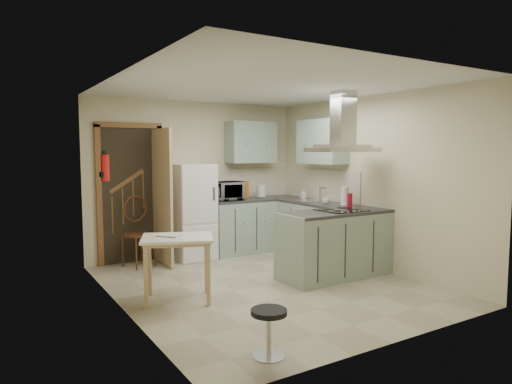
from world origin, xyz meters
TOP-DOWN VIEW (x-y plane):
  - floor at (0.00, 0.00)m, footprint 4.20×4.20m
  - ceiling at (0.00, 0.00)m, footprint 4.20×4.20m
  - back_wall at (0.00, 2.10)m, footprint 3.60×0.00m
  - left_wall at (-1.80, 0.00)m, footprint 0.00×4.20m
  - right_wall at (1.80, 0.00)m, footprint 0.00×4.20m
  - doorway at (-1.10, 2.07)m, footprint 1.10×0.12m
  - fridge at (-0.20, 1.80)m, footprint 0.60×0.60m
  - counter_back at (0.66, 1.80)m, footprint 1.08×0.60m
  - counter_right at (1.50, 1.12)m, footprint 0.60×1.95m
  - splashback at (0.96, 2.09)m, footprint 1.68×0.02m
  - wall_cabinet_back at (0.95, 1.93)m, footprint 0.85×0.35m
  - wall_cabinet_right at (1.62, 0.85)m, footprint 0.35×0.90m
  - peninsula at (1.02, -0.18)m, footprint 1.55×0.65m
  - hob at (1.12, -0.18)m, footprint 0.58×0.50m
  - extractor_hood at (1.12, -0.18)m, footprint 0.90×0.55m
  - sink at (1.50, 0.95)m, footprint 0.45×0.40m
  - fire_extinguisher at (-1.74, 0.90)m, footprint 0.10×0.10m
  - drop_leaf_table at (-1.18, 0.00)m, footprint 0.96×0.85m
  - bentwood_chair at (-1.08, 1.76)m, footprint 0.53×0.53m
  - stool at (-1.07, -1.73)m, footprint 0.39×0.39m
  - microwave at (0.37, 1.76)m, footprint 0.57×0.40m
  - kettle at (1.06, 1.78)m, footprint 0.17×0.17m
  - cereal_box at (0.81, 1.93)m, footprint 0.09×0.20m
  - soap_bottle at (1.60, 1.29)m, footprint 0.09×0.09m
  - paper_towel at (1.55, 0.22)m, footprint 0.14×0.14m
  - cup at (1.42, 0.49)m, footprint 0.14×0.14m
  - red_bottle at (1.43, -0.01)m, footprint 0.09×0.09m
  - book at (-1.31, 0.03)m, footprint 0.30×0.31m

SIDE VIEW (x-z plane):
  - floor at x=0.00m, z-range 0.00..0.00m
  - stool at x=-1.07m, z-range 0.00..0.41m
  - drop_leaf_table at x=-1.18m, z-range 0.00..0.74m
  - counter_back at x=0.66m, z-range 0.00..0.90m
  - counter_right at x=1.50m, z-range 0.00..0.90m
  - peninsula at x=1.02m, z-range 0.00..0.90m
  - bentwood_chair at x=-1.08m, z-range 0.00..0.95m
  - fridge at x=-0.20m, z-range 0.00..1.50m
  - book at x=-1.31m, z-range 0.74..0.85m
  - sink at x=1.50m, z-range 0.90..0.91m
  - hob at x=1.12m, z-range 0.90..0.91m
  - cup at x=1.42m, z-range 0.90..0.99m
  - soap_bottle at x=1.60m, z-range 0.90..1.06m
  - red_bottle at x=1.43m, z-range 0.90..1.11m
  - kettle at x=1.06m, z-range 0.90..1.14m
  - paper_towel at x=1.55m, z-range 0.90..1.19m
  - cereal_box at x=0.81m, z-range 0.90..1.19m
  - doorway at x=-1.10m, z-range 0.00..2.10m
  - microwave at x=0.37m, z-range 0.90..1.20m
  - splashback at x=0.96m, z-range 0.90..1.40m
  - back_wall at x=0.00m, z-range -0.55..3.05m
  - left_wall at x=-1.80m, z-range -0.85..3.35m
  - right_wall at x=1.80m, z-range -0.85..3.35m
  - fire_extinguisher at x=-1.74m, z-range 1.34..1.66m
  - extractor_hood at x=1.12m, z-range 1.67..1.77m
  - wall_cabinet_back at x=0.95m, z-range 1.50..2.20m
  - wall_cabinet_right at x=1.62m, z-range 1.50..2.20m
  - ceiling at x=0.00m, z-range 2.50..2.50m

